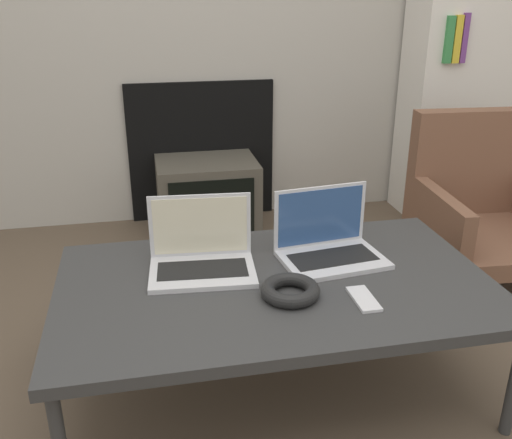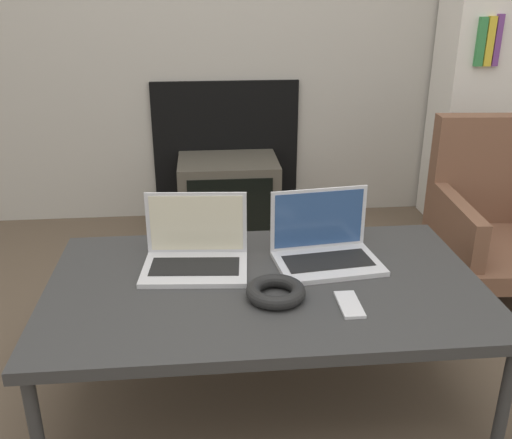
# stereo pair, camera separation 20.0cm
# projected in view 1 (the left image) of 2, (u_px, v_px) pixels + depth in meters

# --- Properties ---
(table) EXTENTS (1.34, 0.78, 0.39)m
(table) POSITION_uv_depth(u_px,v_px,m) (275.00, 289.00, 1.77)
(table) COLOR #333333
(table) RESTS_ON ground_plane
(laptop_left) EXTENTS (0.35, 0.26, 0.23)m
(laptop_left) POSITION_uv_depth(u_px,v_px,m) (202.00, 254.00, 1.82)
(laptop_left) COLOR silver
(laptop_left) RESTS_ON table
(laptop_right) EXTENTS (0.36, 0.27, 0.23)m
(laptop_right) POSITION_uv_depth(u_px,v_px,m) (328.00, 243.00, 1.90)
(laptop_right) COLOR silver
(laptop_right) RESTS_ON table
(headphones) EXTENTS (0.18, 0.18, 0.04)m
(headphones) POSITION_uv_depth(u_px,v_px,m) (290.00, 290.00, 1.67)
(headphones) COLOR black
(headphones) RESTS_ON table
(phone) EXTENTS (0.06, 0.14, 0.01)m
(phone) POSITION_uv_depth(u_px,v_px,m) (364.00, 299.00, 1.65)
(phone) COLOR silver
(phone) RESTS_ON table
(tv) EXTENTS (0.53, 0.40, 0.39)m
(tv) POSITION_uv_depth(u_px,v_px,m) (208.00, 196.00, 3.06)
(tv) COLOR #4C473D
(tv) RESTS_ON ground_plane
(armchair) EXTENTS (0.61, 0.68, 0.71)m
(armchair) POSITION_uv_depth(u_px,v_px,m) (481.00, 203.00, 2.61)
(armchair) COLOR brown
(armchair) RESTS_ON ground_plane
(bookshelf) EXTENTS (0.69, 0.32, 1.58)m
(bookshelf) POSITION_uv_depth(u_px,v_px,m) (469.00, 73.00, 3.15)
(bookshelf) COLOR silver
(bookshelf) RESTS_ON ground_plane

